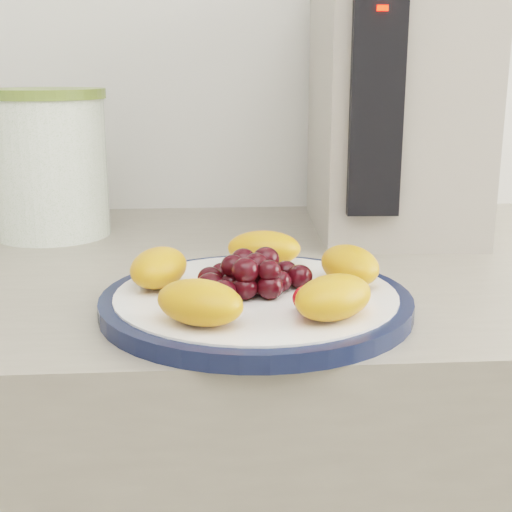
{
  "coord_description": "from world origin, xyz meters",
  "views": [
    {
      "loc": [
        -0.07,
        0.43,
        1.11
      ],
      "look_at": [
        -0.03,
        1.02,
        0.95
      ],
      "focal_mm": 50.0,
      "sensor_mm": 36.0,
      "label": 1
    }
  ],
  "objects": [
    {
      "name": "plate_rim",
      "position": [
        -0.03,
        1.02,
        0.91
      ],
      "size": [
        0.27,
        0.27,
        0.01
      ],
      "primitive_type": "cylinder",
      "color": "#111935",
      "rests_on": "counter"
    },
    {
      "name": "plate_face",
      "position": [
        -0.03,
        1.02,
        0.91
      ],
      "size": [
        0.25,
        0.25,
        0.02
      ],
      "primitive_type": "cylinder",
      "color": "white",
      "rests_on": "counter"
    },
    {
      "name": "canister",
      "position": [
        -0.27,
        1.33,
        0.99
      ],
      "size": [
        0.15,
        0.15,
        0.17
      ],
      "primitive_type": "cylinder",
      "rotation": [
        0.0,
        0.0,
        -0.09
      ],
      "color": "#417325",
      "rests_on": "counter"
    },
    {
      "name": "canister_lid",
      "position": [
        -0.27,
        1.33,
        1.08
      ],
      "size": [
        0.16,
        0.16,
        0.01
      ],
      "primitive_type": "cylinder",
      "rotation": [
        0.0,
        0.0,
        -0.09
      ],
      "color": "olive",
      "rests_on": "canister"
    },
    {
      "name": "appliance_body",
      "position": [
        0.17,
        1.34,
        1.07
      ],
      "size": [
        0.2,
        0.28,
        0.33
      ],
      "primitive_type": "cube",
      "rotation": [
        0.0,
        0.0,
        -0.05
      ],
      "color": "#A49B90",
      "rests_on": "counter"
    },
    {
      "name": "appliance_panel",
      "position": [
        0.11,
        1.2,
        1.07
      ],
      "size": [
        0.06,
        0.02,
        0.25
      ],
      "primitive_type": "cube",
      "rotation": [
        0.0,
        0.0,
        -0.05
      ],
      "color": "black",
      "rests_on": "appliance_body"
    },
    {
      "name": "appliance_led",
      "position": [
        0.11,
        1.19,
        1.17
      ],
      "size": [
        0.01,
        0.01,
        0.01
      ],
      "primitive_type": "cube",
      "rotation": [
        0.0,
        0.0,
        -0.05
      ],
      "color": "#FF0C05",
      "rests_on": "appliance_panel"
    },
    {
      "name": "fruit_plate",
      "position": [
        -0.03,
        1.02,
        0.93
      ],
      "size": [
        0.24,
        0.23,
        0.04
      ],
      "color": "orange",
      "rests_on": "plate_face"
    }
  ]
}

